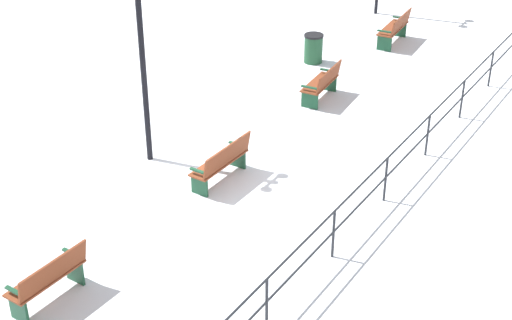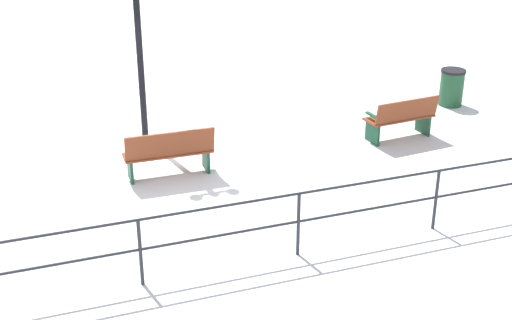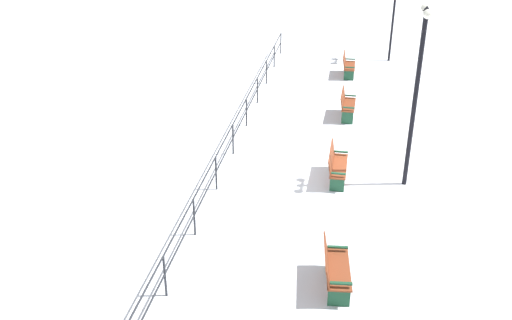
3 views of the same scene
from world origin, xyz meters
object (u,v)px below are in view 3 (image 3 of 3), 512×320
object	(u,v)px
bench_fourth	(347,104)
lamppost_middle	(418,76)
bench_third	(336,164)
bench_second	(334,268)
bench_fifth	(348,65)

from	to	relation	value
bench_fourth	lamppost_middle	xyz separation A→B (m)	(1.75, -4.67, 2.63)
bench_third	bench_fourth	size ratio (longest dim) A/B	1.10
bench_second	bench_third	bearing A→B (deg)	86.77
bench_third	lamppost_middle	size ratio (longest dim) A/B	0.32
bench_third	bench_fifth	xyz separation A→B (m)	(0.07, 9.45, -0.00)
bench_fifth	lamppost_middle	size ratio (longest dim) A/B	0.29
bench_third	lamppost_middle	world-z (taller)	lamppost_middle
bench_fifth	lamppost_middle	world-z (taller)	lamppost_middle
bench_second	bench_fifth	world-z (taller)	bench_fifth
bench_second	bench_fourth	xyz separation A→B (m)	(-0.02, 9.46, 0.03)
bench_fifth	lamppost_middle	bearing A→B (deg)	-79.17
bench_second	lamppost_middle	size ratio (longest dim) A/B	0.30
bench_second	lamppost_middle	world-z (taller)	lamppost_middle
bench_fifth	lamppost_middle	distance (m)	9.93
bench_fourth	bench_fifth	bearing A→B (deg)	92.68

